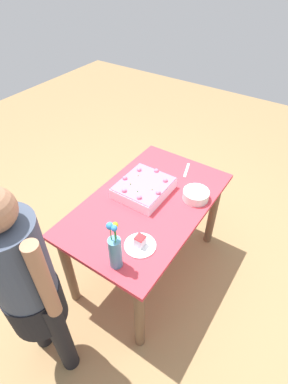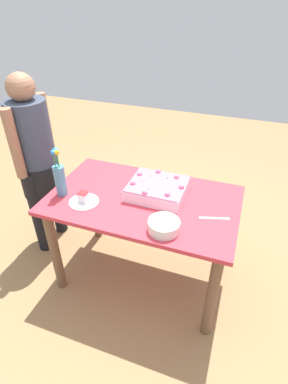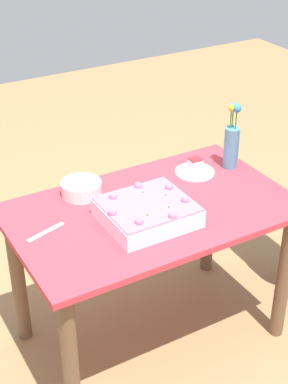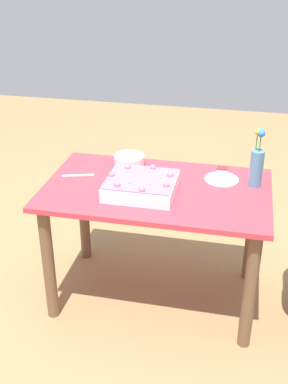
{
  "view_description": "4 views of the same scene",
  "coord_description": "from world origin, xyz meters",
  "px_view_note": "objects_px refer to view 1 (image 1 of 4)",
  "views": [
    {
      "loc": [
        -1.31,
        -0.85,
        2.23
      ],
      "look_at": [
        0.01,
        0.04,
        0.84
      ],
      "focal_mm": 28.0,
      "sensor_mm": 36.0,
      "label": 1
    },
    {
      "loc": [
        0.57,
        -1.56,
        1.94
      ],
      "look_at": [
        -0.01,
        0.05,
        0.78
      ],
      "focal_mm": 28.0,
      "sensor_mm": 36.0,
      "label": 2
    },
    {
      "loc": [
        1.16,
        1.93,
        2.17
      ],
      "look_at": [
        0.03,
        -0.03,
        0.84
      ],
      "focal_mm": 55.0,
      "sensor_mm": 36.0,
      "label": 3
    },
    {
      "loc": [
        -0.45,
        2.4,
        2.0
      ],
      "look_at": [
        0.05,
        0.09,
        0.78
      ],
      "focal_mm": 45.0,
      "sensor_mm": 36.0,
      "label": 4
    }
  ],
  "objects_px": {
    "serving_plate_with_slice": "(140,243)",
    "fruit_bowl": "(196,195)",
    "flower_vase": "(115,250)",
    "cake_knife": "(187,170)",
    "person_standing": "(27,284)",
    "sheet_cake": "(144,188)"
  },
  "relations": [
    {
      "from": "cake_knife",
      "to": "flower_vase",
      "type": "bearing_deg",
      "value": 167.6
    },
    {
      "from": "flower_vase",
      "to": "person_standing",
      "type": "height_order",
      "value": "person_standing"
    },
    {
      "from": "flower_vase",
      "to": "person_standing",
      "type": "xyz_separation_m",
      "value": [
        -0.4,
        0.27,
        -0.05
      ]
    },
    {
      "from": "serving_plate_with_slice",
      "to": "sheet_cake",
      "type": "bearing_deg",
      "value": 31.28
    },
    {
      "from": "sheet_cake",
      "to": "serving_plate_with_slice",
      "type": "xyz_separation_m",
      "value": [
        -0.43,
        -0.26,
        -0.02
      ]
    },
    {
      "from": "serving_plate_with_slice",
      "to": "fruit_bowl",
      "type": "xyz_separation_m",
      "value": [
        0.58,
        -0.09,
        0.01
      ]
    },
    {
      "from": "flower_vase",
      "to": "cake_knife",
      "type": "bearing_deg",
      "value": 4.76
    },
    {
      "from": "serving_plate_with_slice",
      "to": "fruit_bowl",
      "type": "distance_m",
      "value": 0.59
    },
    {
      "from": "sheet_cake",
      "to": "flower_vase",
      "type": "relative_size",
      "value": 1.1
    },
    {
      "from": "cake_knife",
      "to": "person_standing",
      "type": "height_order",
      "value": "person_standing"
    },
    {
      "from": "flower_vase",
      "to": "serving_plate_with_slice",
      "type": "bearing_deg",
      "value": -11.23
    },
    {
      "from": "sheet_cake",
      "to": "cake_knife",
      "type": "height_order",
      "value": "sheet_cake"
    },
    {
      "from": "sheet_cake",
      "to": "fruit_bowl",
      "type": "bearing_deg",
      "value": -66.1
    },
    {
      "from": "flower_vase",
      "to": "fruit_bowl",
      "type": "xyz_separation_m",
      "value": [
        0.77,
        -0.12,
        -0.1
      ]
    },
    {
      "from": "cake_knife",
      "to": "fruit_bowl",
      "type": "xyz_separation_m",
      "value": [
        -0.26,
        -0.21,
        0.03
      ]
    },
    {
      "from": "fruit_bowl",
      "to": "serving_plate_with_slice",
      "type": "bearing_deg",
      "value": 171.45
    },
    {
      "from": "serving_plate_with_slice",
      "to": "cake_knife",
      "type": "bearing_deg",
      "value": 8.32
    },
    {
      "from": "sheet_cake",
      "to": "person_standing",
      "type": "bearing_deg",
      "value": 177.25
    },
    {
      "from": "serving_plate_with_slice",
      "to": "fruit_bowl",
      "type": "height_order",
      "value": "serving_plate_with_slice"
    },
    {
      "from": "sheet_cake",
      "to": "person_standing",
      "type": "xyz_separation_m",
      "value": [
        -1.01,
        0.05,
        0.04
      ]
    },
    {
      "from": "serving_plate_with_slice",
      "to": "flower_vase",
      "type": "xyz_separation_m",
      "value": [
        -0.19,
        0.04,
        0.11
      ]
    },
    {
      "from": "flower_vase",
      "to": "fruit_bowl",
      "type": "relative_size",
      "value": 1.83
    }
  ]
}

